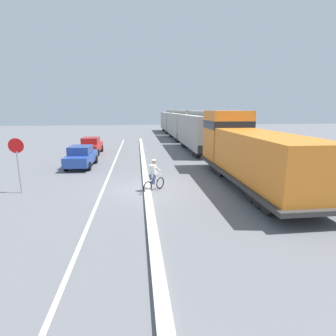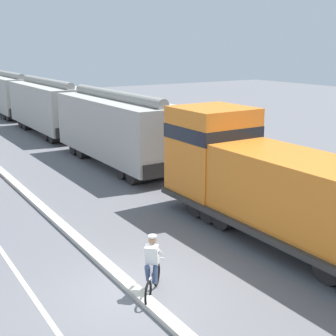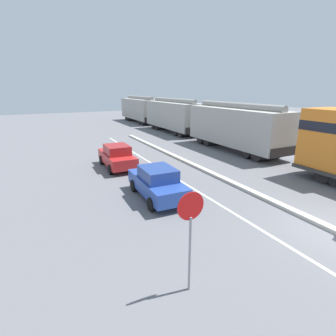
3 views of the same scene
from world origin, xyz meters
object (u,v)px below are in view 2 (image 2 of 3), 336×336
hopper_car_lead (117,129)px  hopper_car_middle (48,107)px  hopper_car_trailing (8,94)px  cyclist (152,267)px  locomotive (276,188)px

hopper_car_lead → hopper_car_middle: (0.00, 11.60, 0.00)m
hopper_car_middle → hopper_car_trailing: size_ratio=1.00×
hopper_car_middle → cyclist: bearing=-102.6°
hopper_car_middle → cyclist: hopper_car_middle is taller
hopper_car_trailing → hopper_car_middle: bearing=-90.0°
locomotive → cyclist: locomotive is taller
hopper_car_lead → hopper_car_trailing: bearing=90.0°
hopper_car_middle → cyclist: 25.52m
hopper_car_lead → cyclist: hopper_car_lead is taller
hopper_car_middle → cyclist: (-5.58, -24.87, -1.26)m
locomotive → hopper_car_lead: 12.16m
hopper_car_trailing → locomotive: bearing=-90.0°
locomotive → hopper_car_trailing: (0.00, 35.36, 0.28)m
cyclist → hopper_car_lead: bearing=67.2°
hopper_car_middle → hopper_car_trailing: same height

